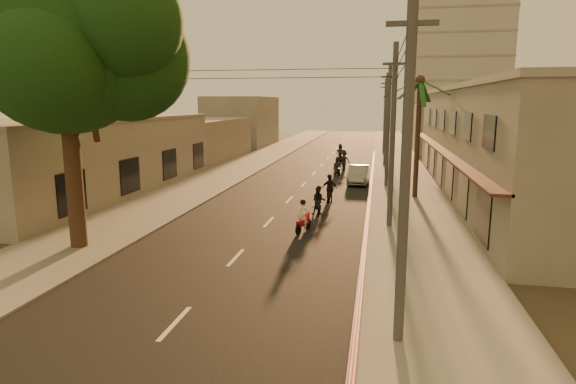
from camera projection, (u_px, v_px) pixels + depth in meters
name	position (u px, v px, depth m)	size (l,w,h in m)	color
ground	(220.00, 275.00, 17.55)	(160.00, 160.00, 0.00)	#383023
road	(304.00, 184.00, 36.87)	(10.00, 140.00, 0.02)	black
sidewalk_right	(404.00, 187.00, 35.51)	(5.00, 140.00, 0.12)	slate
sidewalk_left	(210.00, 181.00, 38.22)	(5.00, 140.00, 0.12)	slate
curb_stripe	(370.00, 198.00, 31.10)	(0.20, 60.00, 0.20)	red
shophouse_row	(508.00, 142.00, 31.75)	(8.80, 34.20, 7.30)	gray
left_building	(90.00, 156.00, 33.13)	(8.20, 24.20, 5.20)	gray
distant_tower	(459.00, 45.00, 66.20)	(12.10, 12.10, 28.00)	#B7B5B2
broadleaf_tree	(74.00, 45.00, 19.26)	(9.60, 8.70, 12.10)	black
palm_tree	(420.00, 87.00, 30.25)	(5.00, 5.00, 8.20)	black
utility_poles	(389.00, 98.00, 34.55)	(1.20, 48.26, 9.00)	#38383A
filler_right	(450.00, 129.00, 57.95)	(8.00, 14.00, 6.00)	gray
filler_left_near	(197.00, 140.00, 52.53)	(8.00, 14.00, 4.40)	gray
filler_left_far	(242.00, 121.00, 69.69)	(8.00, 14.00, 7.00)	gray
scooter_red	(303.00, 218.00, 23.22)	(0.83, 1.63, 1.64)	black
scooter_mid_a	(319.00, 201.00, 26.93)	(0.87, 1.69, 1.66)	black
scooter_mid_b	(329.00, 189.00, 30.35)	(1.04, 1.82, 1.79)	black
scooter_far_a	(337.00, 167.00, 41.36)	(1.05, 1.61, 1.64)	black
scooter_far_b	(344.00, 161.00, 44.86)	(1.15, 1.91, 1.88)	black
parked_car	(358.00, 175.00, 37.19)	(1.58, 4.30, 1.41)	gray
scooter_far_c	(340.00, 153.00, 51.09)	(1.09, 1.93, 1.92)	black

